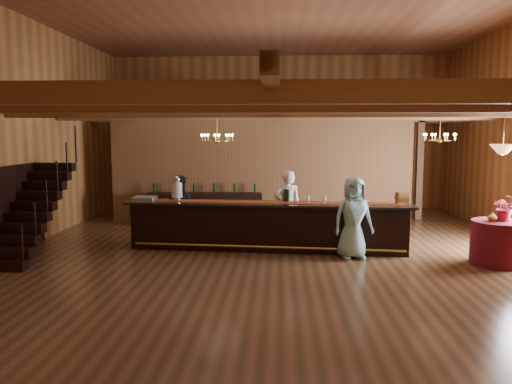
{
  "coord_description": "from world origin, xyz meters",
  "views": [
    {
      "loc": [
        0.1,
        -11.45,
        2.72
      ],
      "look_at": [
        -0.49,
        0.8,
        1.27
      ],
      "focal_mm": 35.0,
      "sensor_mm": 36.0,
      "label": 1
    }
  ],
  "objects_px": {
    "round_table": "(497,243)",
    "chandelier_right": "(440,137)",
    "tasting_bar": "(267,226)",
    "pendant_lamp": "(503,149)",
    "beverage_dispenser": "(177,189)",
    "chandelier_left": "(217,137)",
    "bartender": "(287,207)",
    "floor_plant": "(323,200)",
    "backbar_shelf": "(204,209)",
    "guest": "(353,218)",
    "raffle_drum": "(403,198)",
    "staff_second": "(179,208)"
  },
  "relations": [
    {
      "from": "beverage_dispenser",
      "to": "chandelier_right",
      "type": "height_order",
      "value": "chandelier_right"
    },
    {
      "from": "bartender",
      "to": "guest",
      "type": "xyz_separation_m",
      "value": [
        1.41,
        -1.36,
        -0.02
      ]
    },
    {
      "from": "chandelier_left",
      "to": "staff_second",
      "type": "height_order",
      "value": "chandelier_left"
    },
    {
      "from": "pendant_lamp",
      "to": "bartender",
      "type": "xyz_separation_m",
      "value": [
        -4.33,
        1.74,
        -1.49
      ]
    },
    {
      "from": "backbar_shelf",
      "to": "guest",
      "type": "xyz_separation_m",
      "value": [
        3.84,
        -3.87,
        0.41
      ]
    },
    {
      "from": "beverage_dispenser",
      "to": "raffle_drum",
      "type": "distance_m",
      "value": 5.24
    },
    {
      "from": "backbar_shelf",
      "to": "chandelier_right",
      "type": "distance_m",
      "value": 6.86
    },
    {
      "from": "backbar_shelf",
      "to": "round_table",
      "type": "bearing_deg",
      "value": -38.59
    },
    {
      "from": "round_table",
      "to": "staff_second",
      "type": "xyz_separation_m",
      "value": [
        -7.07,
        1.95,
        0.38
      ]
    },
    {
      "from": "backbar_shelf",
      "to": "guest",
      "type": "relative_size",
      "value": 1.91
    },
    {
      "from": "tasting_bar",
      "to": "chandelier_right",
      "type": "xyz_separation_m",
      "value": [
        4.28,
        1.23,
        2.07
      ]
    },
    {
      "from": "round_table",
      "to": "chandelier_right",
      "type": "bearing_deg",
      "value": 102.85
    },
    {
      "from": "tasting_bar",
      "to": "pendant_lamp",
      "type": "xyz_separation_m",
      "value": [
        4.82,
        -1.11,
        1.84
      ]
    },
    {
      "from": "beverage_dispenser",
      "to": "bartender",
      "type": "xyz_separation_m",
      "value": [
        2.65,
        0.4,
        -0.49
      ]
    },
    {
      "from": "beverage_dispenser",
      "to": "round_table",
      "type": "bearing_deg",
      "value": -10.86
    },
    {
      "from": "staff_second",
      "to": "guest",
      "type": "height_order",
      "value": "guest"
    },
    {
      "from": "beverage_dispenser",
      "to": "backbar_shelf",
      "type": "distance_m",
      "value": 3.06
    },
    {
      "from": "beverage_dispenser",
      "to": "guest",
      "type": "distance_m",
      "value": 4.2
    },
    {
      "from": "raffle_drum",
      "to": "round_table",
      "type": "distance_m",
      "value": 2.12
    },
    {
      "from": "bartender",
      "to": "chandelier_right",
      "type": "bearing_deg",
      "value": -174.31
    },
    {
      "from": "beverage_dispenser",
      "to": "round_table",
      "type": "distance_m",
      "value": 7.17
    },
    {
      "from": "tasting_bar",
      "to": "floor_plant",
      "type": "relative_size",
      "value": 4.91
    },
    {
      "from": "round_table",
      "to": "staff_second",
      "type": "bearing_deg",
      "value": 164.57
    },
    {
      "from": "bartender",
      "to": "pendant_lamp",
      "type": "bearing_deg",
      "value": 154.76
    },
    {
      "from": "tasting_bar",
      "to": "guest",
      "type": "bearing_deg",
      "value": -16.39
    },
    {
      "from": "backbar_shelf",
      "to": "chandelier_left",
      "type": "xyz_separation_m",
      "value": [
        0.67,
        -2.21,
        2.14
      ]
    },
    {
      "from": "beverage_dispenser",
      "to": "staff_second",
      "type": "xyz_separation_m",
      "value": [
        -0.09,
        0.61,
        -0.57
      ]
    },
    {
      "from": "floor_plant",
      "to": "guest",
      "type": "bearing_deg",
      "value": -86.34
    },
    {
      "from": "chandelier_right",
      "to": "guest",
      "type": "bearing_deg",
      "value": -140.58
    },
    {
      "from": "tasting_bar",
      "to": "round_table",
      "type": "height_order",
      "value": "tasting_bar"
    },
    {
      "from": "bartender",
      "to": "staff_second",
      "type": "xyz_separation_m",
      "value": [
        -2.73,
        0.21,
        -0.07
      ]
    },
    {
      "from": "tasting_bar",
      "to": "guest",
      "type": "height_order",
      "value": "guest"
    },
    {
      "from": "tasting_bar",
      "to": "guest",
      "type": "xyz_separation_m",
      "value": [
        1.89,
        -0.73,
        0.33
      ]
    },
    {
      "from": "beverage_dispenser",
      "to": "raffle_drum",
      "type": "relative_size",
      "value": 1.76
    },
    {
      "from": "backbar_shelf",
      "to": "pendant_lamp",
      "type": "bearing_deg",
      "value": -38.59
    },
    {
      "from": "round_table",
      "to": "pendant_lamp",
      "type": "bearing_deg",
      "value": 0.0
    },
    {
      "from": "tasting_bar",
      "to": "chandelier_left",
      "type": "bearing_deg",
      "value": 148.41
    },
    {
      "from": "beverage_dispenser",
      "to": "chandelier_left",
      "type": "relative_size",
      "value": 0.75
    },
    {
      "from": "beverage_dispenser",
      "to": "bartender",
      "type": "bearing_deg",
      "value": 8.58
    },
    {
      "from": "raffle_drum",
      "to": "bartender",
      "type": "bearing_deg",
      "value": 160.14
    },
    {
      "from": "pendant_lamp",
      "to": "floor_plant",
      "type": "relative_size",
      "value": 0.65
    },
    {
      "from": "raffle_drum",
      "to": "guest",
      "type": "bearing_deg",
      "value": -159.56
    },
    {
      "from": "round_table",
      "to": "pendant_lamp",
      "type": "xyz_separation_m",
      "value": [
        0.0,
        0.0,
        1.94
      ]
    },
    {
      "from": "round_table",
      "to": "floor_plant",
      "type": "distance_m",
      "value": 5.81
    },
    {
      "from": "floor_plant",
      "to": "chandelier_left",
      "type": "bearing_deg",
      "value": -135.91
    },
    {
      "from": "tasting_bar",
      "to": "chandelier_right",
      "type": "distance_m",
      "value": 4.91
    },
    {
      "from": "tasting_bar",
      "to": "pendant_lamp",
      "type": "relative_size",
      "value": 7.49
    },
    {
      "from": "bartender",
      "to": "floor_plant",
      "type": "bearing_deg",
      "value": -113.34
    },
    {
      "from": "pendant_lamp",
      "to": "backbar_shelf",
      "type": "bearing_deg",
      "value": 147.84
    },
    {
      "from": "round_table",
      "to": "staff_second",
      "type": "relative_size",
      "value": 0.63
    }
  ]
}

